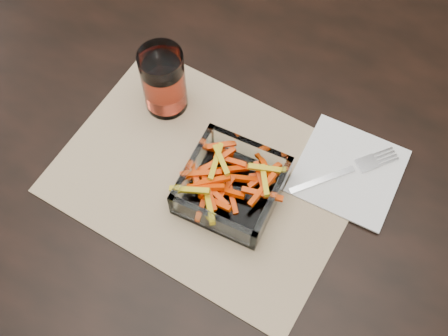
{
  "coord_description": "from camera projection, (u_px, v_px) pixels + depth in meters",
  "views": [
    {
      "loc": [
        0.2,
        -0.43,
        1.55
      ],
      "look_at": [
        0.04,
        -0.08,
        0.78
      ],
      "focal_mm": 45.0,
      "sensor_mm": 36.0,
      "label": 1
    }
  ],
  "objects": [
    {
      "name": "napkin",
      "position": [
        349.0,
        171.0,
        0.88
      ],
      "size": [
        0.16,
        0.16,
        0.0
      ],
      "primitive_type": "cube",
      "rotation": [
        0.0,
        0.0,
        -0.05
      ],
      "color": "white",
      "rests_on": "placemat"
    },
    {
      "name": "tumbler",
      "position": [
        164.0,
        83.0,
        0.89
      ],
      "size": [
        0.07,
        0.07,
        0.12
      ],
      "color": "white",
      "rests_on": "placemat"
    },
    {
      "name": "glass_bowl",
      "position": [
        232.0,
        187.0,
        0.85
      ],
      "size": [
        0.14,
        0.14,
        0.06
      ],
      "rotation": [
        0.0,
        0.0,
        -0.02
      ],
      "color": "white",
      "rests_on": "placemat"
    },
    {
      "name": "fork",
      "position": [
        348.0,
        171.0,
        0.88
      ],
      "size": [
        0.14,
        0.14,
        0.0
      ],
      "rotation": [
        0.0,
        0.0,
        -0.77
      ],
      "color": "silver",
      "rests_on": "napkin"
    },
    {
      "name": "dining_table",
      "position": [
        221.0,
        154.0,
        1.0
      ],
      "size": [
        1.6,
        0.9,
        0.75
      ],
      "color": "black",
      "rests_on": "ground"
    },
    {
      "name": "placemat",
      "position": [
        207.0,
        176.0,
        0.88
      ],
      "size": [
        0.49,
        0.38,
        0.0
      ],
      "primitive_type": "cube",
      "rotation": [
        0.0,
        0.0,
        -0.12
      ],
      "color": "tan",
      "rests_on": "dining_table"
    }
  ]
}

